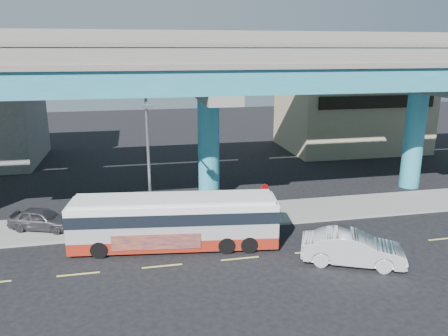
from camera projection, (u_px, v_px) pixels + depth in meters
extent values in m
plane|color=black|center=(239.00, 256.00, 22.82)|extent=(120.00, 120.00, 0.00)
cube|color=gray|center=(218.00, 217.00, 28.00)|extent=(70.00, 4.00, 0.15)
cube|color=#D8C64C|center=(78.00, 274.00, 20.96)|extent=(2.00, 0.12, 0.01)
cube|color=#D8C64C|center=(162.00, 266.00, 21.75)|extent=(2.00, 0.12, 0.01)
cube|color=#D8C64C|center=(240.00, 258.00, 22.54)|extent=(2.00, 0.12, 0.01)
cube|color=#D8C64C|center=(313.00, 251.00, 23.32)|extent=(2.00, 0.12, 0.01)
cube|color=#D8C64C|center=(380.00, 245.00, 24.11)|extent=(2.00, 0.12, 0.01)
cube|color=#D8C64C|center=(444.00, 239.00, 24.90)|extent=(2.00, 0.12, 0.01)
cylinder|color=teal|center=(209.00, 150.00, 30.36)|extent=(1.50, 1.50, 7.40)
cube|color=gray|center=(208.00, 92.00, 29.31)|extent=(2.00, 12.00, 0.60)
cube|color=gray|center=(200.00, 75.00, 32.38)|extent=(1.80, 5.00, 1.20)
cylinder|color=teal|center=(414.00, 140.00, 33.51)|extent=(1.50, 1.50, 7.40)
cube|color=gray|center=(420.00, 88.00, 32.47)|extent=(2.00, 12.00, 0.60)
cube|color=gray|center=(394.00, 73.00, 35.54)|extent=(1.80, 5.00, 1.20)
cube|color=teal|center=(218.00, 80.00, 25.74)|extent=(52.00, 5.00, 1.40)
cube|color=gray|center=(218.00, 65.00, 25.52)|extent=(52.00, 5.40, 0.30)
cube|color=gray|center=(227.00, 56.00, 23.01)|extent=(52.00, 0.25, 0.80)
cube|color=gray|center=(210.00, 55.00, 27.74)|extent=(52.00, 0.25, 0.80)
cube|color=teal|center=(200.00, 57.00, 32.04)|extent=(52.00, 5.00, 1.40)
cube|color=gray|center=(200.00, 45.00, 31.82)|extent=(52.00, 5.40, 0.30)
cube|color=gray|center=(205.00, 36.00, 29.31)|extent=(52.00, 0.25, 0.80)
cube|color=gray|center=(195.00, 38.00, 34.04)|extent=(52.00, 0.25, 0.80)
cube|color=tan|center=(350.00, 116.00, 47.19)|extent=(14.00, 10.00, 7.00)
cube|color=black|center=(377.00, 102.00, 41.82)|extent=(12.00, 0.25, 1.20)
cube|color=maroon|center=(175.00, 238.00, 23.80)|extent=(11.22, 3.73, 0.64)
cube|color=#BABABF|center=(174.00, 221.00, 23.53)|extent=(11.22, 3.73, 1.38)
cube|color=black|center=(174.00, 213.00, 23.41)|extent=(11.28, 3.79, 0.64)
cube|color=silver|center=(174.00, 204.00, 23.28)|extent=(11.22, 3.73, 0.37)
cube|color=silver|center=(174.00, 199.00, 23.21)|extent=(10.79, 3.43, 0.18)
cube|color=black|center=(276.00, 212.00, 23.86)|extent=(0.33, 2.08, 1.10)
cube|color=black|center=(69.00, 218.00, 23.04)|extent=(0.33, 2.08, 1.10)
cube|color=#1F114C|center=(156.00, 242.00, 22.49)|extent=(4.56, 0.64, 0.83)
cylinder|color=black|center=(99.00, 250.00, 22.51)|extent=(0.95, 0.39, 0.92)
cylinder|color=black|center=(107.00, 233.00, 24.54)|extent=(0.95, 0.39, 0.92)
cylinder|color=black|center=(227.00, 245.00, 23.00)|extent=(0.95, 0.39, 0.92)
cylinder|color=black|center=(224.00, 230.00, 25.03)|extent=(0.95, 0.39, 0.92)
cylinder|color=black|center=(249.00, 245.00, 23.09)|extent=(0.95, 0.39, 0.92)
cylinder|color=black|center=(244.00, 229.00, 25.12)|extent=(0.95, 0.39, 0.92)
imported|color=#BBBCC1|center=(352.00, 248.00, 21.84)|extent=(5.46, 6.34, 1.66)
imported|color=#343339|center=(42.00, 219.00, 25.71)|extent=(3.89, 4.74, 1.29)
cylinder|color=gray|center=(149.00, 166.00, 24.69)|extent=(0.16, 0.16, 7.82)
cylinder|color=gray|center=(146.00, 103.00, 22.72)|extent=(0.12, 2.11, 0.12)
cube|color=gray|center=(147.00, 106.00, 21.74)|extent=(0.50, 0.70, 0.18)
cylinder|color=gray|center=(264.00, 204.00, 27.00)|extent=(0.06, 0.06, 2.07)
cylinder|color=#B20A0A|center=(264.00, 189.00, 26.71)|extent=(0.64, 0.38, 0.72)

